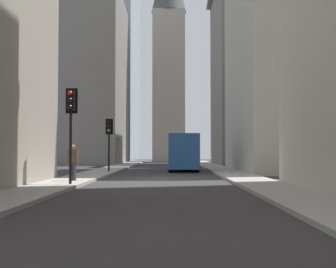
{
  "coord_description": "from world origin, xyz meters",
  "views": [
    {
      "loc": [
        -26.84,
        -0.54,
        1.53
      ],
      "look_at": [
        14.28,
        -0.18,
        3.04
      ],
      "focal_mm": 50.93,
      "sensor_mm": 36.0,
      "label": 1
    }
  ],
  "objects": [
    {
      "name": "sidewalk_left",
      "position": [
        0.0,
        -4.5,
        0.07
      ],
      "size": [
        90.0,
        2.2,
        0.14
      ],
      "primitive_type": "cube",
      "color": "gray",
      "rests_on": "ground_plane"
    },
    {
      "name": "delivery_truck",
      "position": [
        10.19,
        -1.4,
        1.46
      ],
      "size": [
        6.46,
        2.25,
        2.84
      ],
      "color": "#285699",
      "rests_on": "ground_plane"
    },
    {
      "name": "building_left_far",
      "position": [
        28.4,
        -10.59,
        12.2
      ],
      "size": [
        14.5,
        10.5,
        24.38
      ],
      "color": "gray",
      "rests_on": "ground_plane"
    },
    {
      "name": "sidewalk_right",
      "position": [
        0.0,
        4.5,
        0.07
      ],
      "size": [
        90.0,
        2.2,
        0.14
      ],
      "primitive_type": "cube",
      "color": "gray",
      "rests_on": "ground_plane"
    },
    {
      "name": "sedan_white",
      "position": [
        19.36,
        -1.4,
        0.66
      ],
      "size": [
        4.3,
        1.78,
        1.42
      ],
      "color": "silver",
      "rests_on": "ground_plane"
    },
    {
      "name": "building_right_far",
      "position": [
        31.87,
        10.6,
        10.27
      ],
      "size": [
        15.3,
        10.0,
        20.53
      ],
      "color": "gray",
      "rests_on": "ground_plane"
    },
    {
      "name": "church_spire",
      "position": [
        41.13,
        -0.07,
        17.0
      ],
      "size": [
        5.02,
        5.02,
        32.57
      ],
      "color": "#B7B2A5",
      "rests_on": "ground_plane"
    },
    {
      "name": "traffic_light_foreground",
      "position": [
        -6.48,
        3.82,
        3.18
      ],
      "size": [
        0.43,
        0.52,
        4.13
      ],
      "color": "black",
      "rests_on": "sidewalk_right"
    },
    {
      "name": "traffic_light_midblock",
      "position": [
        6.43,
        3.89,
        2.85
      ],
      "size": [
        0.43,
        0.52,
        3.7
      ],
      "color": "black",
      "rests_on": "sidewalk_right"
    },
    {
      "name": "pedestrian",
      "position": [
        -4.14,
        4.2,
        1.08
      ],
      "size": [
        0.26,
        0.44,
        1.72
      ],
      "color": "#33333D",
      "rests_on": "sidewalk_right"
    },
    {
      "name": "discarded_bottle",
      "position": [
        1.84,
        -3.94,
        0.25
      ],
      "size": [
        0.07,
        0.07,
        0.27
      ],
      "color": "#999EA3",
      "rests_on": "sidewalk_left"
    },
    {
      "name": "ground_plane",
      "position": [
        0.0,
        0.0,
        0.0
      ],
      "size": [
        135.0,
        135.0,
        0.0
      ],
      "primitive_type": "plane",
      "color": "#302D30"
    }
  ]
}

